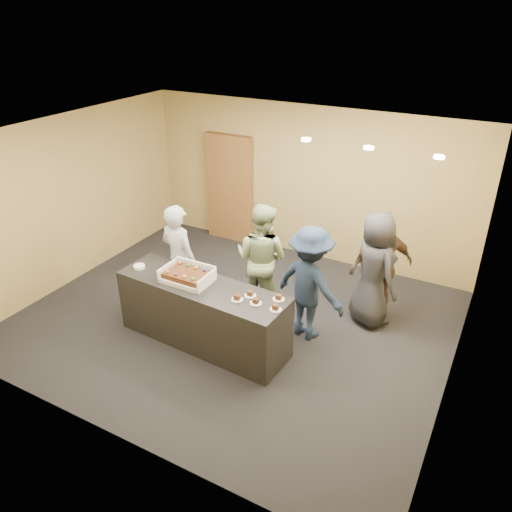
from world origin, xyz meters
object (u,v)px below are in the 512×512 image
at_px(person_dark_suit, 374,269).
at_px(storage_cabinet, 230,189).
at_px(cake_box, 188,277).
at_px(person_brown_extra, 381,266).
at_px(person_sage_man, 261,259).
at_px(plate_stack, 139,267).
at_px(person_server_grey, 179,260).
at_px(serving_counter, 203,314).
at_px(person_navy_man, 310,284).
at_px(sheet_cake, 187,274).

bearing_deg(person_dark_suit, storage_cabinet, 15.86).
relative_size(cake_box, person_brown_extra, 0.39).
bearing_deg(person_sage_man, person_brown_extra, -156.60).
height_order(plate_stack, person_dark_suit, person_dark_suit).
bearing_deg(person_brown_extra, storage_cabinet, -64.60).
xyz_separation_m(person_server_grey, person_brown_extra, (2.62, 1.27, -0.03)).
height_order(serving_counter, cake_box, cake_box).
xyz_separation_m(person_server_grey, person_navy_man, (1.92, 0.32, -0.03)).
height_order(storage_cabinet, cake_box, storage_cabinet).
height_order(plate_stack, person_server_grey, person_server_grey).
relative_size(plate_stack, person_server_grey, 0.09).
relative_size(serving_counter, storage_cabinet, 1.17).
bearing_deg(storage_cabinet, person_navy_man, -40.48).
xyz_separation_m(storage_cabinet, person_dark_suit, (3.25, -1.46, -0.17)).
bearing_deg(person_dark_suit, person_sage_man, 56.86).
bearing_deg(person_brown_extra, plate_stack, -11.85).
relative_size(storage_cabinet, sheet_cake, 3.71).
distance_m(serving_counter, person_dark_suit, 2.46).
relative_size(serving_counter, person_brown_extra, 1.46).
xyz_separation_m(cake_box, person_brown_extra, (2.11, 1.75, -0.12)).
xyz_separation_m(serving_counter, plate_stack, (-1.02, -0.03, 0.47)).
xyz_separation_m(cake_box, person_navy_man, (1.41, 0.81, -0.12)).
bearing_deg(person_dark_suit, person_navy_man, 88.92).
height_order(person_navy_man, person_dark_suit, person_dark_suit).
xyz_separation_m(storage_cabinet, sheet_cake, (1.18, -3.04, -0.03)).
xyz_separation_m(plate_stack, person_server_grey, (0.29, 0.53, -0.07)).
distance_m(sheet_cake, person_brown_extra, 2.77).
bearing_deg(person_server_grey, person_navy_man, -161.95).
xyz_separation_m(person_sage_man, person_dark_suit, (1.54, 0.47, 0.01)).
height_order(cake_box, person_sage_man, person_sage_man).
distance_m(serving_counter, storage_cabinet, 3.40).
bearing_deg(person_sage_man, person_dark_suit, -162.23).
xyz_separation_m(sheet_cake, person_server_grey, (-0.51, 0.51, -0.15)).
xyz_separation_m(plate_stack, person_brown_extra, (2.91, 1.80, -0.10)).
bearing_deg(person_server_grey, cake_box, 145.04).
bearing_deg(person_brown_extra, cake_box, -3.94).
bearing_deg(person_sage_man, sheet_cake, 65.84).
distance_m(person_sage_man, person_navy_man, 0.93).
height_order(serving_counter, person_navy_man, person_navy_man).
relative_size(person_sage_man, person_dark_suit, 0.99).
bearing_deg(person_dark_suit, person_brown_extra, -63.77).
distance_m(person_server_grey, person_navy_man, 1.95).
distance_m(storage_cabinet, person_dark_suit, 3.56).
distance_m(cake_box, person_dark_suit, 2.59).
height_order(person_navy_man, person_brown_extra, person_brown_extra).
height_order(cake_box, sheet_cake, cake_box).
bearing_deg(person_brown_extra, serving_counter, -0.38).
distance_m(person_server_grey, person_sage_man, 1.20).
bearing_deg(person_dark_suit, serving_counter, 80.70).
bearing_deg(person_server_grey, person_brown_extra, -145.71).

